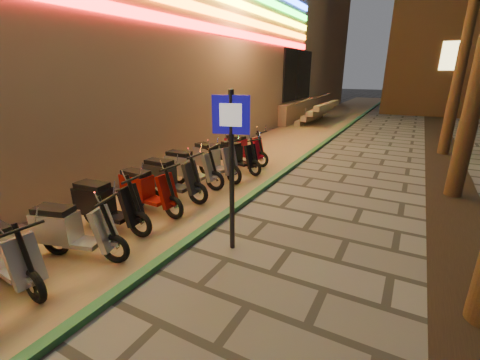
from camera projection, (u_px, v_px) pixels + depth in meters
The scene contains 14 objects.
ground at pixel (160, 323), 4.08m from camera, with size 120.00×120.00×0.00m, color #474442.
parking_strip at pixel (275, 147), 13.57m from camera, with size 3.40×60.00×0.01m, color #8C7251.
green_curb at pixel (314, 150), 12.79m from camera, with size 0.18×60.00×0.10m, color #235E35.
planting_strip at pixel (459, 226), 6.61m from camera, with size 1.20×40.00×0.02m, color black.
pedestrian_sign at pixel (231, 151), 5.26m from camera, with size 0.59×0.22×2.78m.
scooter_4 at pixel (5, 253), 4.71m from camera, with size 1.67×0.60×1.17m.
scooter_5 at pixel (70, 230), 5.37m from camera, with size 1.68×0.87×1.19m.
scooter_6 at pixel (105, 204), 6.35m from camera, with size 1.77×0.64×1.25m.
scooter_7 at pixel (145, 189), 7.19m from camera, with size 1.72×0.60×1.21m.
scooter_8 at pixel (169, 178), 7.92m from camera, with size 1.79×0.63×1.26m.
scooter_9 at pixel (188, 167), 8.78m from camera, with size 1.77×0.62×1.25m.
scooter_10 at pixel (213, 160), 9.48m from camera, with size 1.82×0.91×1.29m.
scooter_11 at pixel (236, 155), 10.18m from camera, with size 1.65×0.85×1.17m.
scooter_12 at pixel (242, 148), 11.03m from camera, with size 1.73×0.71×1.21m.
Camera 1 is at (2.46, -2.39, 3.04)m, focal length 24.00 mm.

